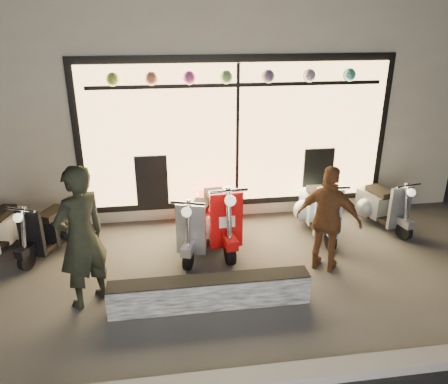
# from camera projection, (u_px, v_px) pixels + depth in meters

# --- Properties ---
(ground) EXTENTS (40.00, 40.00, 0.00)m
(ground) POSITION_uv_depth(u_px,v_px,m) (204.00, 277.00, 6.20)
(ground) COLOR #383533
(ground) RESTS_ON ground
(kerb) EXTENTS (40.00, 0.25, 0.12)m
(kerb) POSITION_uv_depth(u_px,v_px,m) (224.00, 383.00, 4.35)
(kerb) COLOR slate
(kerb) RESTS_ON ground
(shop_building) EXTENTS (10.20, 6.23, 4.20)m
(shop_building) POSITION_uv_depth(u_px,v_px,m) (180.00, 79.00, 9.98)
(shop_building) COLOR beige
(shop_building) RESTS_ON ground
(graffiti_barrier) EXTENTS (2.55, 0.28, 0.40)m
(graffiti_barrier) POSITION_uv_depth(u_px,v_px,m) (210.00, 292.00, 5.53)
(graffiti_barrier) COLOR black
(graffiti_barrier) RESTS_ON ground
(scooter_silver) EXTENTS (0.74, 1.38, 0.99)m
(scooter_silver) POSITION_uv_depth(u_px,v_px,m) (199.00, 223.00, 6.93)
(scooter_silver) COLOR black
(scooter_silver) RESTS_ON ground
(scooter_red) EXTENTS (0.59, 1.56, 1.11)m
(scooter_red) POSITION_uv_depth(u_px,v_px,m) (217.00, 214.00, 7.12)
(scooter_red) COLOR black
(scooter_red) RESTS_ON ground
(scooter_black) EXTENTS (0.74, 1.24, 0.91)m
(scooter_black) POSITION_uv_depth(u_px,v_px,m) (52.00, 227.00, 6.86)
(scooter_black) COLOR black
(scooter_black) RESTS_ON ground
(scooter_cream) EXTENTS (0.60, 1.25, 0.89)m
(scooter_cream) POSITION_uv_depth(u_px,v_px,m) (3.00, 227.00, 6.89)
(scooter_cream) COLOR black
(scooter_cream) RESTS_ON ground
(scooter_blue) EXTENTS (0.47, 1.38, 0.99)m
(scooter_blue) POSITION_uv_depth(u_px,v_px,m) (318.00, 208.00, 7.48)
(scooter_blue) COLOR black
(scooter_blue) RESTS_ON ground
(scooter_grey) EXTENTS (0.58, 1.28, 0.91)m
(scooter_grey) POSITION_uv_depth(u_px,v_px,m) (380.00, 204.00, 7.71)
(scooter_grey) COLOR black
(scooter_grey) RESTS_ON ground
(man) EXTENTS (0.80, 0.79, 1.87)m
(man) POSITION_uv_depth(u_px,v_px,m) (81.00, 238.00, 5.34)
(man) COLOR black
(man) RESTS_ON ground
(woman) EXTENTS (0.98, 0.84, 1.58)m
(woman) POSITION_uv_depth(u_px,v_px,m) (328.00, 220.00, 6.14)
(woman) COLOR brown
(woman) RESTS_ON ground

